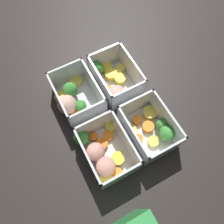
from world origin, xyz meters
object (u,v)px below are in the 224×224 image
object	(u,v)px
container_near_right	(113,80)
container_far_left	(103,152)
container_far_right	(74,97)
container_near_left	(151,128)

from	to	relation	value
container_near_right	container_far_left	bearing A→B (deg)	144.56
container_far_left	container_far_right	xyz separation A→B (m)	(0.17, 0.00, 0.00)
container_near_left	container_far_left	bearing A→B (deg)	88.28
container_near_right	container_far_left	size ratio (longest dim) A/B	1.12
container_near_right	container_near_left	bearing A→B (deg)	-174.32
container_far_left	container_far_right	distance (m)	0.17
container_far_left	container_near_left	bearing A→B (deg)	-91.72
container_near_right	container_far_left	xyz separation A→B (m)	(-0.16, 0.12, -0.00)
container_near_left	container_far_right	bearing A→B (deg)	38.34
container_far_left	container_far_right	world-z (taller)	same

